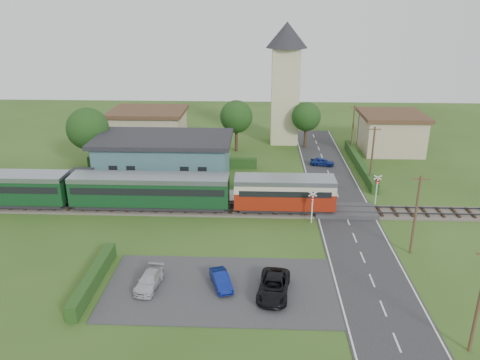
{
  "coord_description": "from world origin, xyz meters",
  "views": [
    {
      "loc": [
        1.2,
        -41.57,
        19.76
      ],
      "look_at": [
        -0.69,
        4.0,
        2.65
      ],
      "focal_mm": 35.0,
      "sensor_mm": 36.0,
      "label": 1
    }
  ],
  "objects_px": {
    "church_tower": "(286,75)",
    "house_east": "(391,132)",
    "car_on_road": "(322,162)",
    "car_park_silver": "(149,280)",
    "pedestrian_far": "(98,186)",
    "car_park_dark": "(274,286)",
    "pedestrian_near": "(214,188)",
    "crossing_signal_near": "(312,202)",
    "train": "(119,189)",
    "equipment_hut": "(82,182)",
    "house_west": "(149,128)",
    "car_park_blue": "(221,280)",
    "crossing_signal_far": "(377,185)",
    "station_building": "(164,158)"
  },
  "relations": [
    {
      "from": "station_building",
      "to": "church_tower",
      "type": "distance_m",
      "value": 23.89
    },
    {
      "from": "equipment_hut",
      "to": "train",
      "type": "height_order",
      "value": "train"
    },
    {
      "from": "train",
      "to": "equipment_hut",
      "type": "bearing_deg",
      "value": 147.75
    },
    {
      "from": "crossing_signal_far",
      "to": "train",
      "type": "bearing_deg",
      "value": -174.85
    },
    {
      "from": "equipment_hut",
      "to": "house_east",
      "type": "bearing_deg",
      "value": 26.32
    },
    {
      "from": "car_park_silver",
      "to": "pedestrian_near",
      "type": "height_order",
      "value": "pedestrian_near"
    },
    {
      "from": "house_east",
      "to": "crossing_signal_near",
      "type": "relative_size",
      "value": 2.69
    },
    {
      "from": "car_park_silver",
      "to": "car_park_dark",
      "type": "bearing_deg",
      "value": 3.45
    },
    {
      "from": "house_west",
      "to": "car_park_dark",
      "type": "xyz_separation_m",
      "value": [
        17.43,
        -37.63,
        -2.07
      ]
    },
    {
      "from": "pedestrian_near",
      "to": "station_building",
      "type": "bearing_deg",
      "value": -62.08
    },
    {
      "from": "church_tower",
      "to": "house_east",
      "type": "distance_m",
      "value": 17.21
    },
    {
      "from": "station_building",
      "to": "pedestrian_far",
      "type": "bearing_deg",
      "value": -134.65
    },
    {
      "from": "car_on_road",
      "to": "car_park_silver",
      "type": "bearing_deg",
      "value": 161.27
    },
    {
      "from": "pedestrian_near",
      "to": "church_tower",
      "type": "bearing_deg",
      "value": -128.44
    },
    {
      "from": "car_park_blue",
      "to": "pedestrian_near",
      "type": "distance_m",
      "value": 16.73
    },
    {
      "from": "train",
      "to": "car_park_silver",
      "type": "relative_size",
      "value": 11.81
    },
    {
      "from": "crossing_signal_near",
      "to": "car_park_dark",
      "type": "height_order",
      "value": "crossing_signal_near"
    },
    {
      "from": "house_east",
      "to": "crossing_signal_near",
      "type": "distance_m",
      "value": 27.95
    },
    {
      "from": "car_park_blue",
      "to": "car_on_road",
      "type": "bearing_deg",
      "value": 50.2
    },
    {
      "from": "station_building",
      "to": "pedestrian_near",
      "type": "relative_size",
      "value": 8.76
    },
    {
      "from": "house_east",
      "to": "pedestrian_near",
      "type": "height_order",
      "value": "house_east"
    },
    {
      "from": "pedestrian_near",
      "to": "pedestrian_far",
      "type": "bearing_deg",
      "value": -18.17
    },
    {
      "from": "car_park_silver",
      "to": "pedestrian_far",
      "type": "xyz_separation_m",
      "value": [
        -9.34,
        16.85,
        0.77
      ]
    },
    {
      "from": "station_building",
      "to": "train",
      "type": "distance_m",
      "value": 9.47
    },
    {
      "from": "car_park_silver",
      "to": "pedestrian_near",
      "type": "xyz_separation_m",
      "value": [
        3.22,
        16.85,
        0.75
      ]
    },
    {
      "from": "station_building",
      "to": "car_park_dark",
      "type": "relative_size",
      "value": 3.45
    },
    {
      "from": "station_building",
      "to": "pedestrian_near",
      "type": "bearing_deg",
      "value": -43.89
    },
    {
      "from": "church_tower",
      "to": "pedestrian_far",
      "type": "relative_size",
      "value": 9.47
    },
    {
      "from": "car_park_blue",
      "to": "pedestrian_far",
      "type": "xyz_separation_m",
      "value": [
        -14.67,
        16.57,
        0.77
      ]
    },
    {
      "from": "equipment_hut",
      "to": "pedestrian_far",
      "type": "height_order",
      "value": "equipment_hut"
    },
    {
      "from": "pedestrian_near",
      "to": "pedestrian_far",
      "type": "height_order",
      "value": "pedestrian_far"
    },
    {
      "from": "crossing_signal_far",
      "to": "pedestrian_near",
      "type": "distance_m",
      "value": 17.18
    },
    {
      "from": "church_tower",
      "to": "pedestrian_near",
      "type": "relative_size",
      "value": 9.63
    },
    {
      "from": "church_tower",
      "to": "car_park_dark",
      "type": "relative_size",
      "value": 3.8
    },
    {
      "from": "train",
      "to": "car_park_blue",
      "type": "relative_size",
      "value": 13.44
    },
    {
      "from": "station_building",
      "to": "crossing_signal_near",
      "type": "height_order",
      "value": "station_building"
    },
    {
      "from": "car_park_dark",
      "to": "house_west",
      "type": "bearing_deg",
      "value": 122.06
    },
    {
      "from": "house_east",
      "to": "car_park_blue",
      "type": "height_order",
      "value": "house_east"
    },
    {
      "from": "car_park_silver",
      "to": "church_tower",
      "type": "bearing_deg",
      "value": 80.65
    },
    {
      "from": "car_park_dark",
      "to": "equipment_hut",
      "type": "bearing_deg",
      "value": 146.1
    },
    {
      "from": "house_east",
      "to": "pedestrian_far",
      "type": "xyz_separation_m",
      "value": [
        -36.12,
        -19.2,
        -1.42
      ]
    },
    {
      "from": "train",
      "to": "house_west",
      "type": "height_order",
      "value": "house_west"
    },
    {
      "from": "pedestrian_near",
      "to": "house_east",
      "type": "bearing_deg",
      "value": -159.01
    },
    {
      "from": "crossing_signal_far",
      "to": "car_park_dark",
      "type": "distance_m",
      "value": 20.41
    },
    {
      "from": "church_tower",
      "to": "car_park_dark",
      "type": "xyz_separation_m",
      "value": [
        -2.57,
        -40.63,
        -9.5
      ]
    },
    {
      "from": "church_tower",
      "to": "house_east",
      "type": "xyz_separation_m",
      "value": [
        15.0,
        -4.0,
        -7.43
      ]
    },
    {
      "from": "house_west",
      "to": "car_park_silver",
      "type": "bearing_deg",
      "value": -77.49
    },
    {
      "from": "car_on_road",
      "to": "car_park_silver",
      "type": "relative_size",
      "value": 0.84
    },
    {
      "from": "pedestrian_far",
      "to": "car_on_road",
      "type": "bearing_deg",
      "value": -60.52
    },
    {
      "from": "train",
      "to": "pedestrian_far",
      "type": "distance_m",
      "value": 4.32
    }
  ]
}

